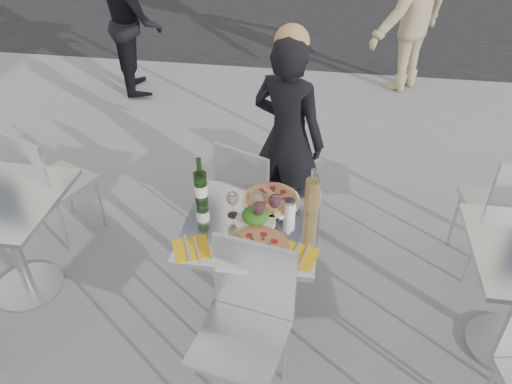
# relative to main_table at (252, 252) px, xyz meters

# --- Properties ---
(ground) EXTENTS (80.00, 80.00, 0.00)m
(ground) POSITION_rel_main_table_xyz_m (0.00, 0.00, -0.54)
(ground) COLOR gray
(street_asphalt) EXTENTS (24.00, 5.00, 0.00)m
(street_asphalt) POSITION_rel_main_table_xyz_m (0.00, 6.50, -0.54)
(street_asphalt) COLOR black
(street_asphalt) RESTS_ON ground
(main_table) EXTENTS (0.72, 0.72, 0.75)m
(main_table) POSITION_rel_main_table_xyz_m (0.00, 0.00, 0.00)
(main_table) COLOR #B7BABF
(main_table) RESTS_ON ground
(side_table_left) EXTENTS (0.72, 0.72, 0.75)m
(side_table_left) POSITION_rel_main_table_xyz_m (-1.50, 0.00, 0.00)
(side_table_left) COLOR #B7BABF
(side_table_left) RESTS_ON ground
(chair_far) EXTENTS (0.54, 0.54, 0.89)m
(chair_far) POSITION_rel_main_table_xyz_m (-0.11, 0.60, -0.01)
(chair_far) COLOR silver
(chair_far) RESTS_ON ground
(chair_near) EXTENTS (0.49, 0.50, 0.93)m
(chair_near) POSITION_rel_main_table_xyz_m (0.05, -0.46, 0.01)
(chair_near) COLOR silver
(chair_near) RESTS_ON ground
(side_chair_lfar) EXTENTS (0.53, 0.54, 0.90)m
(side_chair_lfar) POSITION_rel_main_table_xyz_m (-1.52, 0.51, -0.01)
(side_chair_lfar) COLOR silver
(side_chair_lfar) RESTS_ON ground
(side_chair_rfar) EXTENTS (0.49, 0.50, 0.97)m
(side_chair_rfar) POSITION_rel_main_table_xyz_m (1.53, 0.61, 0.04)
(side_chair_rfar) COLOR silver
(side_chair_rfar) RESTS_ON ground
(woman_diner) EXTENTS (0.64, 0.54, 1.48)m
(woman_diner) POSITION_rel_main_table_xyz_m (0.10, 0.95, 0.20)
(woman_diner) COLOR black
(woman_diner) RESTS_ON ground
(pedestrian_a) EXTENTS (0.84, 0.92, 1.54)m
(pedestrian_a) POSITION_rel_main_table_xyz_m (-1.83, 3.20, 0.23)
(pedestrian_a) COLOR black
(pedestrian_a) RESTS_ON ground
(pedestrian_b) EXTENTS (1.26, 1.34, 1.82)m
(pedestrian_b) POSITION_rel_main_table_xyz_m (1.15, 3.69, 0.37)
(pedestrian_b) COLOR tan
(pedestrian_b) RESTS_ON ground
(pizza_near) EXTENTS (0.32, 0.32, 0.02)m
(pizza_near) POSITION_rel_main_table_xyz_m (0.07, -0.19, 0.22)
(pizza_near) COLOR tan
(pizza_near) RESTS_ON main_table
(pizza_far) EXTENTS (0.33, 0.33, 0.03)m
(pizza_far) POSITION_rel_main_table_xyz_m (0.08, 0.22, 0.23)
(pizza_far) COLOR white
(pizza_far) RESTS_ON main_table
(salad_plate) EXTENTS (0.22, 0.22, 0.09)m
(salad_plate) POSITION_rel_main_table_xyz_m (0.02, 0.02, 0.25)
(salad_plate) COLOR white
(salad_plate) RESTS_ON main_table
(wine_bottle) EXTENTS (0.07, 0.08, 0.29)m
(wine_bottle) POSITION_rel_main_table_xyz_m (-0.31, 0.14, 0.32)
(wine_bottle) COLOR #24481B
(wine_bottle) RESTS_ON main_table
(carafe) EXTENTS (0.08, 0.08, 0.29)m
(carafe) POSITION_rel_main_table_xyz_m (0.31, 0.14, 0.33)
(carafe) COLOR tan
(carafe) RESTS_ON main_table
(sugar_shaker) EXTENTS (0.06, 0.06, 0.11)m
(sugar_shaker) POSITION_rel_main_table_xyz_m (0.19, 0.09, 0.26)
(sugar_shaker) COLOR white
(sugar_shaker) RESTS_ON main_table
(wineglass_white_a) EXTENTS (0.07, 0.07, 0.16)m
(wineglass_white_a) POSITION_rel_main_table_xyz_m (-0.11, 0.05, 0.32)
(wineglass_white_a) COLOR white
(wineglass_white_a) RESTS_ON main_table
(wineglass_white_b) EXTENTS (0.07, 0.07, 0.16)m
(wineglass_white_b) POSITION_rel_main_table_xyz_m (0.02, 0.09, 0.32)
(wineglass_white_b) COLOR white
(wineglass_white_b) RESTS_ON main_table
(wineglass_red_a) EXTENTS (0.07, 0.07, 0.16)m
(wineglass_red_a) POSITION_rel_main_table_xyz_m (0.04, -0.01, 0.32)
(wineglass_red_a) COLOR white
(wineglass_red_a) RESTS_ON main_table
(wineglass_red_b) EXTENTS (0.07, 0.07, 0.16)m
(wineglass_red_b) POSITION_rel_main_table_xyz_m (0.11, 0.06, 0.32)
(wineglass_red_b) COLOR white
(wineglass_red_b) RESTS_ON main_table
(napkin_left) EXTENTS (0.24, 0.24, 0.01)m
(napkin_left) POSITION_rel_main_table_xyz_m (-0.27, -0.25, 0.21)
(napkin_left) COLOR yellow
(napkin_left) RESTS_ON main_table
(napkin_right) EXTENTS (0.22, 0.22, 0.01)m
(napkin_right) POSITION_rel_main_table_xyz_m (0.27, -0.22, 0.21)
(napkin_right) COLOR yellow
(napkin_right) RESTS_ON main_table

